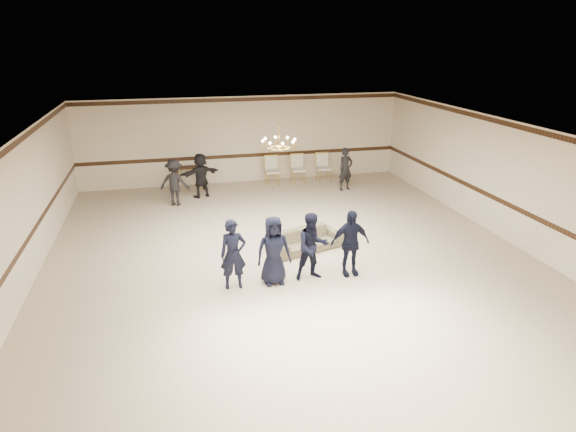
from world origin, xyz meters
name	(u,v)px	position (x,y,z in m)	size (l,w,h in m)	color
room	(288,194)	(0.00, 0.00, 1.60)	(12.01, 14.01, 3.21)	beige
chair_rail	(244,156)	(0.00, 6.99, 1.00)	(12.00, 0.02, 0.14)	#331B0F
crown_molding	(242,99)	(0.00, 6.99, 3.08)	(12.00, 0.02, 0.14)	#331B0F
chandelier	(279,135)	(0.00, 1.00, 2.88)	(0.94, 0.94, 0.89)	gold
boy_a	(233,254)	(-1.59, -1.46, 0.79)	(0.58, 0.38, 1.58)	black
boy_b	(274,250)	(-0.69, -1.46, 0.79)	(0.77, 0.50, 1.58)	black
boy_c	(312,247)	(0.21, -1.46, 0.79)	(0.77, 0.60, 1.58)	black
boy_d	(350,243)	(1.11, -1.46, 0.79)	(0.93, 0.39, 1.58)	black
settee	(307,240)	(0.54, 0.16, 0.28)	(1.88, 0.74, 0.55)	brown
adult_left	(175,183)	(-2.65, 4.70, 0.77)	(0.99, 0.57, 1.54)	black
adult_mid	(201,175)	(-1.75, 5.40, 0.77)	(1.43, 0.45, 1.54)	black
adult_right	(346,169)	(3.35, 5.00, 0.77)	(0.56, 0.37, 1.54)	black
banquet_chair_left	(272,171)	(0.94, 6.26, 0.53)	(0.51, 0.51, 1.06)	beige
banquet_chair_mid	(298,169)	(1.94, 6.26, 0.53)	(0.51, 0.51, 1.06)	beige
banquet_chair_right	(324,168)	(2.94, 6.26, 0.53)	(0.51, 0.51, 1.06)	beige
console_table	(190,178)	(-2.06, 6.46, 0.42)	(1.00, 0.42, 0.84)	black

